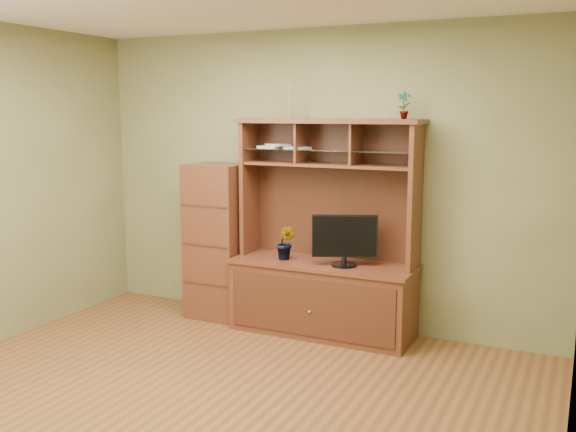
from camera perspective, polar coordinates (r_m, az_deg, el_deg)
The scene contains 8 objects.
room at distance 4.14m, azimuth -8.28°, elevation 0.69°, with size 4.54×4.04×2.74m.
media_hutch at distance 5.72m, azimuth 3.20°, elevation -5.30°, with size 1.66×0.61×1.90m.
monitor at distance 5.49m, azimuth 5.03°, elevation -2.08°, with size 0.53×0.26×0.44m.
orchid_plant at distance 5.72m, azimuth -0.19°, elevation -2.37°, with size 0.17×0.14×0.31m, color #295D20.
top_plant at distance 5.40m, azimuth 10.24°, elevation 9.70°, with size 0.12×0.08×0.23m, color #396724.
reed_diffuser at distance 5.76m, azimuth 0.16°, elevation 9.87°, with size 0.06×0.06×0.31m.
magazines at distance 5.80m, azimuth -0.56°, elevation 6.20°, with size 0.51×0.22×0.04m.
side_cabinet at distance 6.18m, azimuth -6.22°, elevation -2.21°, with size 0.53×0.48×1.47m.
Camera 1 is at (2.28, -3.40, 1.96)m, focal length 40.00 mm.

